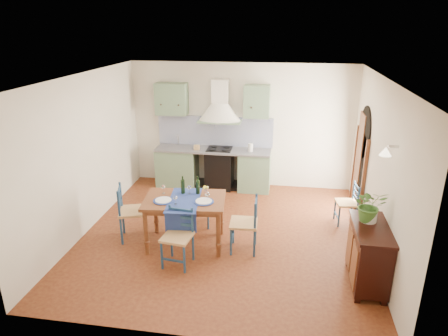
{
  "coord_description": "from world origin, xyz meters",
  "views": [
    {
      "loc": [
        0.99,
        -6.25,
        3.62
      ],
      "look_at": [
        -0.05,
        0.3,
        1.18
      ],
      "focal_mm": 32.0,
      "sensor_mm": 36.0,
      "label": 1
    }
  ],
  "objects_px": {
    "dining_table": "(185,204)",
    "potted_plant": "(370,205)",
    "chair_near": "(178,237)",
    "sideboard": "(368,253)"
  },
  "relations": [
    {
      "from": "dining_table",
      "to": "chair_near",
      "type": "distance_m",
      "value": 0.65
    },
    {
      "from": "dining_table",
      "to": "potted_plant",
      "type": "distance_m",
      "value": 2.9
    },
    {
      "from": "potted_plant",
      "to": "chair_near",
      "type": "bearing_deg",
      "value": -177.95
    },
    {
      "from": "sideboard",
      "to": "potted_plant",
      "type": "bearing_deg",
      "value": 99.43
    },
    {
      "from": "chair_near",
      "to": "dining_table",
      "type": "bearing_deg",
      "value": 93.06
    },
    {
      "from": "potted_plant",
      "to": "dining_table",
      "type": "bearing_deg",
      "value": 170.11
    },
    {
      "from": "chair_near",
      "to": "potted_plant",
      "type": "relative_size",
      "value": 1.9
    },
    {
      "from": "chair_near",
      "to": "sideboard",
      "type": "bearing_deg",
      "value": -1.61
    },
    {
      "from": "chair_near",
      "to": "potted_plant",
      "type": "height_order",
      "value": "potted_plant"
    },
    {
      "from": "dining_table",
      "to": "sideboard",
      "type": "xyz_separation_m",
      "value": [
        2.86,
        -0.67,
        -0.24
      ]
    }
  ]
}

